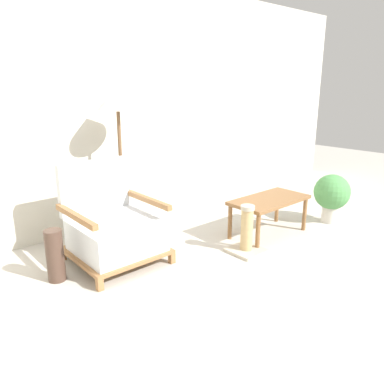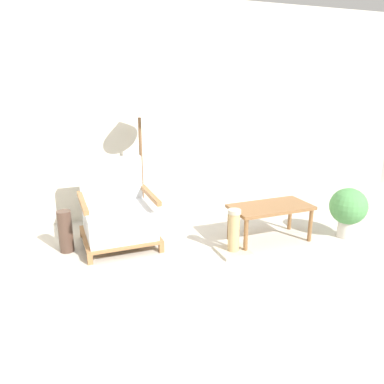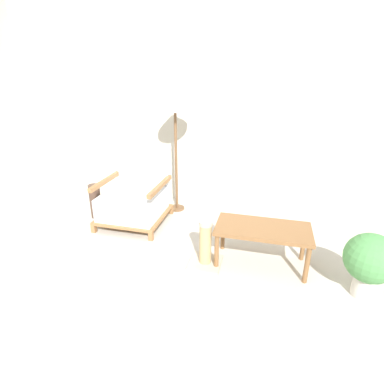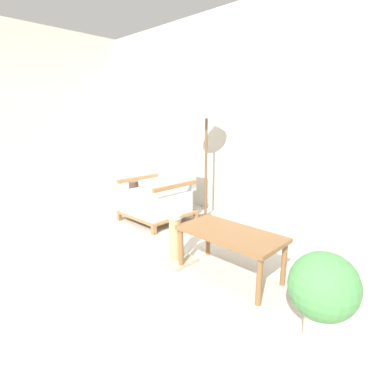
{
  "view_description": "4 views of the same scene",
  "coord_description": "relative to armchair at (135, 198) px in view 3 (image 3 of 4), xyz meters",
  "views": [
    {
      "loc": [
        -2.28,
        -1.58,
        1.56
      ],
      "look_at": [
        0.06,
        1.1,
        0.55
      ],
      "focal_mm": 35.0,
      "sensor_mm": 36.0,
      "label": 1
    },
    {
      "loc": [
        -1.37,
        -2.54,
        1.72
      ],
      "look_at": [
        0.06,
        1.1,
        0.55
      ],
      "focal_mm": 35.0,
      "sensor_mm": 36.0,
      "label": 2
    },
    {
      "loc": [
        0.83,
        -1.84,
        1.76
      ],
      "look_at": [
        0.06,
        1.1,
        0.55
      ],
      "focal_mm": 28.0,
      "sensor_mm": 36.0,
      "label": 3
    },
    {
      "loc": [
        2.24,
        -1.17,
        1.33
      ],
      "look_at": [
        0.06,
        1.1,
        0.55
      ],
      "focal_mm": 28.0,
      "sensor_mm": 36.0,
      "label": 4
    }
  ],
  "objects": [
    {
      "name": "coffee_table",
      "position": [
        1.57,
        -0.54,
        0.04
      ],
      "size": [
        0.89,
        0.45,
        0.41
      ],
      "color": "brown",
      "rests_on": "ground_plane"
    },
    {
      "name": "potted_plant",
      "position": [
        2.43,
        -0.79,
        0.03
      ],
      "size": [
        0.41,
        0.41,
        0.57
      ],
      "color": "beige",
      "rests_on": "ground_plane"
    },
    {
      "name": "wall_back",
      "position": [
        0.73,
        0.87,
        1.04
      ],
      "size": [
        8.0,
        0.06,
        2.7
      ],
      "color": "beige",
      "rests_on": "ground_plane"
    },
    {
      "name": "vase",
      "position": [
        -0.55,
        -0.02,
        -0.09
      ],
      "size": [
        0.15,
        0.15,
        0.44
      ],
      "primitive_type": "cylinder",
      "color": "#473328",
      "rests_on": "ground_plane"
    },
    {
      "name": "floor_lamp",
      "position": [
        0.4,
        0.48,
        1.06
      ],
      "size": [
        0.4,
        0.4,
        1.55
      ],
      "color": "brown",
      "rests_on": "ground_plane"
    },
    {
      "name": "ground_plane",
      "position": [
        0.73,
        -1.29,
        -0.31
      ],
      "size": [
        14.0,
        14.0,
        0.0
      ],
      "primitive_type": "plane",
      "color": "#B7B2A8"
    },
    {
      "name": "armchair",
      "position": [
        0.0,
        0.0,
        0.0
      ],
      "size": [
        0.77,
        0.77,
        0.9
      ],
      "color": "olive",
      "rests_on": "ground_plane"
    },
    {
      "name": "scratching_post",
      "position": [
        1.05,
        -0.69,
        -0.13
      ],
      "size": [
        0.31,
        0.31,
        0.47
      ],
      "color": "#B2A893",
      "rests_on": "ground_plane"
    }
  ]
}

